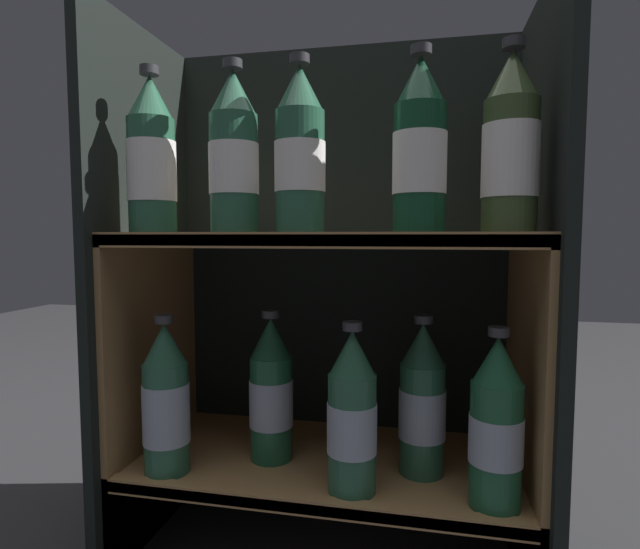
{
  "coord_description": "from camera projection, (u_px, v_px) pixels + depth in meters",
  "views": [
    {
      "loc": [
        0.18,
        -0.72,
        0.6
      ],
      "look_at": [
        0.0,
        0.12,
        0.53
      ],
      "focal_mm": 28.0,
      "sensor_mm": 36.0,
      "label": 1
    }
  ],
  "objects": [
    {
      "name": "fridge_side_left",
      "position": [
        145.0,
        287.0,
        0.99
      ],
      "size": [
        0.02,
        0.38,
        1.0
      ],
      "primitive_type": "cube",
      "color": "black",
      "rests_on": "ground_plane"
    },
    {
      "name": "bottle_lower_back_0",
      "position": [
        271.0,
        393.0,
        0.93
      ],
      "size": [
        0.08,
        0.08,
        0.28
      ],
      "color": "#1E5638",
      "rests_on": "shelf_lower"
    },
    {
      "name": "shelf_upper",
      "position": [
        325.0,
        321.0,
        0.91
      ],
      "size": [
        0.71,
        0.34,
        0.61
      ],
      "color": "#9E7547",
      "rests_on": "ground_plane"
    },
    {
      "name": "bottle_upper_front_4",
      "position": [
        511.0,
        149.0,
        0.73
      ],
      "size": [
        0.08,
        0.08,
        0.28
      ],
      "color": "#384C28",
      "rests_on": "shelf_upper"
    },
    {
      "name": "bottle_lower_front_2",
      "position": [
        496.0,
        427.0,
        0.76
      ],
      "size": [
        0.08,
        0.08,
        0.28
      ],
      "color": "#1E5638",
      "rests_on": "shelf_lower"
    },
    {
      "name": "fridge_back_wall",
      "position": [
        341.0,
        282.0,
        1.09
      ],
      "size": [
        0.75,
        0.02,
        1.0
      ],
      "primitive_type": "cube",
      "color": "black",
      "rests_on": "ground_plane"
    },
    {
      "name": "bottle_upper_front_0",
      "position": [
        152.0,
        161.0,
        0.84
      ],
      "size": [
        0.08,
        0.08,
        0.28
      ],
      "color": "#285B42",
      "rests_on": "shelf_upper"
    },
    {
      "name": "bottle_upper_front_1",
      "position": [
        234.0,
        157.0,
        0.81
      ],
      "size": [
        0.08,
        0.08,
        0.28
      ],
      "color": "#285B42",
      "rests_on": "shelf_upper"
    },
    {
      "name": "bottle_lower_back_1",
      "position": [
        422.0,
        403.0,
        0.87
      ],
      "size": [
        0.08,
        0.08,
        0.28
      ],
      "color": "#285B42",
      "rests_on": "shelf_lower"
    },
    {
      "name": "bottle_upper_front_3",
      "position": [
        420.0,
        151.0,
        0.75
      ],
      "size": [
        0.08,
        0.08,
        0.28
      ],
      "color": "#144228",
      "rests_on": "shelf_upper"
    },
    {
      "name": "fridge_side_right",
      "position": [
        538.0,
        296.0,
        0.84
      ],
      "size": [
        0.02,
        0.38,
        1.0
      ],
      "primitive_type": "cube",
      "color": "black",
      "rests_on": "ground_plane"
    },
    {
      "name": "bottle_lower_front_1",
      "position": [
        352.0,
        416.0,
        0.81
      ],
      "size": [
        0.08,
        0.08,
        0.28
      ],
      "color": "#285B42",
      "rests_on": "shelf_lower"
    },
    {
      "name": "bottle_upper_front_2",
      "position": [
        300.0,
        155.0,
        0.79
      ],
      "size": [
        0.08,
        0.08,
        0.28
      ],
      "color": "#285B42",
      "rests_on": "shelf_upper"
    },
    {
      "name": "bottle_lower_front_0",
      "position": [
        166.0,
        403.0,
        0.87
      ],
      "size": [
        0.08,
        0.08,
        0.28
      ],
      "color": "#285B42",
      "rests_on": "shelf_lower"
    },
    {
      "name": "shelf_lower",
      "position": [
        324.0,
        474.0,
        0.93
      ],
      "size": [
        0.71,
        0.34,
        0.19
      ],
      "color": "#9E7547",
      "rests_on": "ground_plane"
    }
  ]
}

